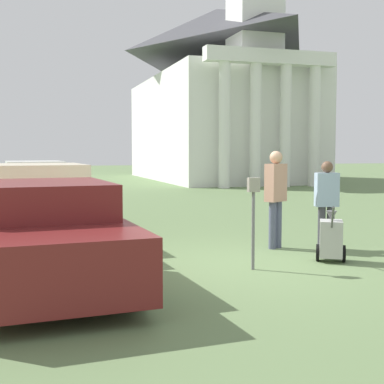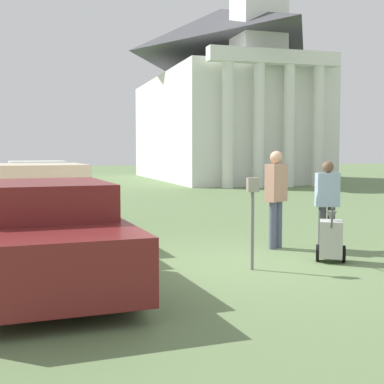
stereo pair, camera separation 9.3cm
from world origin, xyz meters
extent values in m
plane|color=#607A4C|center=(0.00, 0.00, 0.00)|extent=(120.00, 120.00, 0.00)
cube|color=maroon|center=(-2.96, -0.06, 0.56)|extent=(2.26, 5.12, 0.75)
cube|color=maroon|center=(-2.95, -0.26, 1.17)|extent=(1.83, 2.21, 0.47)
cylinder|color=black|center=(-2.13, 1.55, 0.35)|extent=(0.23, 0.71, 0.70)
cylinder|color=black|center=(-1.92, -1.54, 0.35)|extent=(0.23, 0.71, 0.70)
cube|color=beige|center=(-2.96, 3.20, 0.61)|extent=(2.23, 5.12, 0.84)
cube|color=beige|center=(-2.95, 3.00, 1.30)|extent=(1.80, 2.21, 0.55)
cylinder|color=black|center=(-2.14, 4.81, 0.34)|extent=(0.23, 0.70, 0.69)
cylinder|color=black|center=(-1.93, 1.72, 0.34)|extent=(0.23, 0.70, 0.69)
cube|color=tan|center=(-2.96, 6.35, 0.58)|extent=(2.26, 4.92, 0.78)
cube|color=tan|center=(-2.95, 6.16, 1.22)|extent=(1.84, 2.13, 0.50)
cylinder|color=black|center=(-2.11, 7.90, 0.35)|extent=(0.23, 0.70, 0.69)
cylinder|color=black|center=(-1.91, 4.93, 0.35)|extent=(0.23, 0.70, 0.69)
cube|color=silver|center=(-2.96, 9.49, 0.58)|extent=(2.19, 5.05, 0.79)
cube|color=silver|center=(-2.95, 9.29, 1.25)|extent=(1.78, 2.18, 0.55)
cylinder|color=black|center=(-3.97, 10.96, 0.33)|extent=(0.22, 0.66, 0.65)
cylinder|color=black|center=(-2.15, 11.08, 0.33)|extent=(0.22, 0.66, 0.65)
cylinder|color=black|center=(-3.77, 7.90, 0.33)|extent=(0.22, 0.66, 0.65)
cylinder|color=black|center=(-1.95, 8.03, 0.33)|extent=(0.22, 0.66, 0.65)
cylinder|color=slate|center=(0.15, -0.28, 0.60)|extent=(0.05, 0.05, 1.20)
cube|color=gray|center=(0.15, -0.28, 1.31)|extent=(0.18, 0.09, 0.22)
cylinder|color=#515670|center=(1.35, 1.30, 0.44)|extent=(0.14, 0.14, 0.89)
cylinder|color=#515670|center=(1.20, 1.22, 0.44)|extent=(0.14, 0.14, 0.89)
cube|color=tan|center=(1.27, 1.26, 1.24)|extent=(0.47, 0.39, 0.70)
sphere|color=tan|center=(1.27, 1.26, 1.71)|extent=(0.24, 0.24, 0.24)
cylinder|color=#3F3F47|center=(2.25, 0.94, 0.40)|extent=(0.14, 0.14, 0.79)
cylinder|color=#3F3F47|center=(2.09, 0.98, 0.40)|extent=(0.14, 0.14, 0.79)
cube|color=#99B2CC|center=(2.17, 0.96, 1.11)|extent=(0.46, 0.31, 0.63)
sphere|color=brown|center=(2.17, 0.96, 1.53)|extent=(0.22, 0.22, 0.22)
cube|color=#B2B2AD|center=(1.62, -0.11, 0.38)|extent=(0.53, 0.56, 0.60)
cone|color=#59595B|center=(1.62, -0.11, 0.76)|extent=(0.18, 0.18, 0.16)
cylinder|color=#4C4C4C|center=(1.39, -0.51, 0.78)|extent=(0.32, 0.53, 0.43)
cylinder|color=black|center=(1.44, 0.00, 0.14)|extent=(0.18, 0.27, 0.28)
cylinder|color=black|center=(1.80, -0.21, 0.14)|extent=(0.18, 0.27, 0.28)
cube|color=white|center=(8.55, 24.93, 3.23)|extent=(8.23, 14.99, 6.46)
pyramid|color=#424247|center=(8.55, 24.93, 9.37)|extent=(8.39, 15.29, 2.91)
cylinder|color=white|center=(6.08, 16.84, 3.07)|extent=(0.56, 0.56, 6.14)
cylinder|color=white|center=(7.73, 16.84, 3.07)|extent=(0.56, 0.56, 6.14)
cylinder|color=white|center=(9.37, 16.84, 3.07)|extent=(0.56, 0.56, 6.14)
cylinder|color=white|center=(11.02, 16.84, 3.07)|extent=(0.56, 0.56, 6.14)
cube|color=white|center=(8.55, 16.84, 6.49)|extent=(6.99, 0.70, 0.70)
camera|label=1|loc=(-3.14, -7.78, 1.83)|focal=50.00mm
camera|label=2|loc=(-3.05, -7.81, 1.83)|focal=50.00mm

